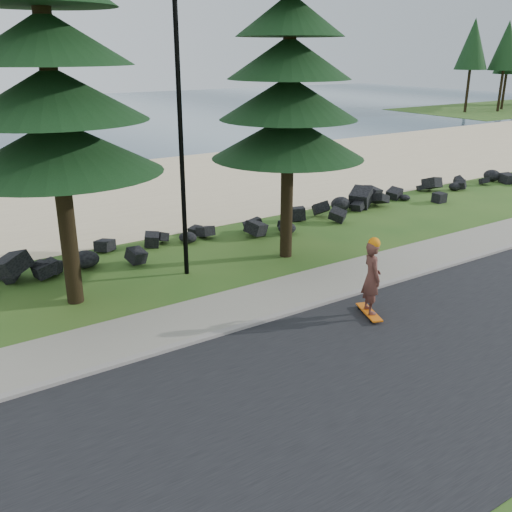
# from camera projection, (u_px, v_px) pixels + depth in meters

# --- Properties ---
(ground) EXTENTS (160.00, 160.00, 0.00)m
(ground) POSITION_uv_depth(u_px,v_px,m) (242.00, 310.00, 15.12)
(ground) COLOR #254F18
(ground) RESTS_ON ground
(road) EXTENTS (160.00, 7.00, 0.02)m
(road) POSITION_uv_depth(u_px,v_px,m) (359.00, 389.00, 11.58)
(road) COLOR black
(road) RESTS_ON ground
(kerb) EXTENTS (160.00, 0.20, 0.10)m
(kerb) POSITION_uv_depth(u_px,v_px,m) (261.00, 321.00, 14.39)
(kerb) COLOR gray
(kerb) RESTS_ON ground
(sidewalk) EXTENTS (160.00, 2.00, 0.08)m
(sidewalk) POSITION_uv_depth(u_px,v_px,m) (238.00, 306.00, 15.26)
(sidewalk) COLOR gray
(sidewalk) RESTS_ON ground
(beach_sand) EXTENTS (160.00, 15.00, 0.01)m
(beach_sand) POSITION_uv_depth(u_px,v_px,m) (76.00, 198.00, 26.49)
(beach_sand) COLOR beige
(beach_sand) RESTS_ON ground
(seawall_boulders) EXTENTS (60.00, 2.40, 1.10)m
(seawall_boulders) POSITION_uv_depth(u_px,v_px,m) (155.00, 252.00, 19.51)
(seawall_boulders) COLOR black
(seawall_boulders) RESTS_ON ground
(lamp_post) EXTENTS (0.25, 0.14, 8.14)m
(lamp_post) POSITION_uv_depth(u_px,v_px,m) (181.00, 138.00, 16.22)
(lamp_post) COLOR black
(lamp_post) RESTS_ON ground
(skateboarder) EXTENTS (0.67, 1.17, 2.12)m
(skateboarder) POSITION_uv_depth(u_px,v_px,m) (372.00, 278.00, 14.43)
(skateboarder) COLOR orange
(skateboarder) RESTS_ON ground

